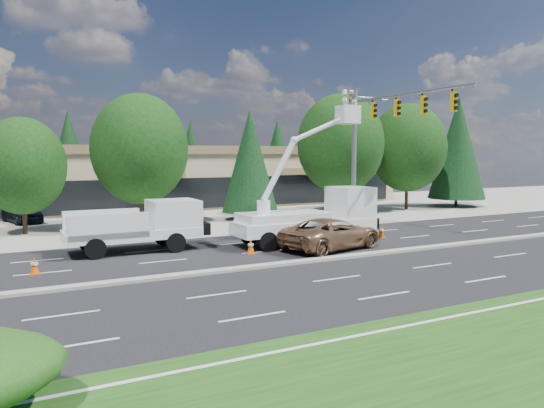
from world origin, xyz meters
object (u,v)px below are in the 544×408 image
signal_mast (375,134)px  utility_pickup (143,231)px  minivan (332,234)px  bucket_truck (318,209)px

signal_mast → utility_pickup: signal_mast is taller
signal_mast → minivan: signal_mast is taller
bucket_truck → signal_mast: bearing=26.1°
minivan → bucket_truck: bearing=-25.3°
bucket_truck → utility_pickup: bearing=168.7°
signal_mast → utility_pickup: bearing=-176.8°
utility_pickup → minivan: utility_pickup is taller
signal_mast → minivan: size_ratio=1.78×
bucket_truck → minivan: 2.24m
utility_pickup → bucket_truck: bearing=-11.4°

